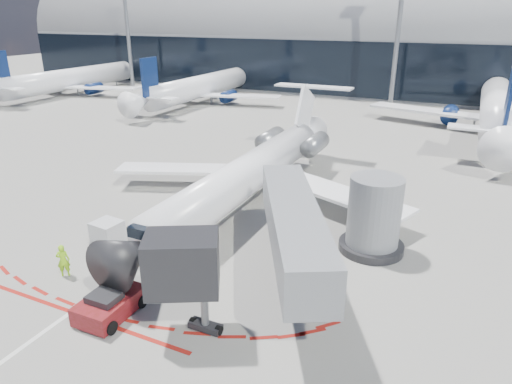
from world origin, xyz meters
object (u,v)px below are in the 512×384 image
at_px(pushback_tug, 110,304).
at_px(uld_container, 108,236).
at_px(regional_jet, 254,169).
at_px(ramp_worker, 63,260).

height_order(pushback_tug, uld_container, uld_container).
bearing_deg(regional_jet, pushback_tug, -90.02).
distance_m(ramp_worker, uld_container, 3.40).
height_order(regional_jet, pushback_tug, regional_jet).
bearing_deg(ramp_worker, pushback_tug, 124.13).
relative_size(regional_jet, pushback_tug, 5.82).
distance_m(pushback_tug, uld_container, 6.92).
height_order(ramp_worker, uld_container, ramp_worker).
height_order(regional_jet, uld_container, regional_jet).
distance_m(regional_jet, ramp_worker, 15.47).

